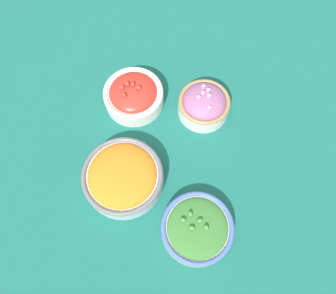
% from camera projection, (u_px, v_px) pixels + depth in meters
% --- Properties ---
extents(ground_plane, '(3.00, 3.00, 0.00)m').
position_uv_depth(ground_plane, '(168.00, 151.00, 0.85)').
color(ground_plane, '#196056').
extents(bowl_cherry_tomatoes, '(0.16, 0.16, 0.08)m').
position_uv_depth(bowl_cherry_tomatoes, '(134.00, 95.00, 0.87)').
color(bowl_cherry_tomatoes, silver).
rests_on(bowl_cherry_tomatoes, ground_plane).
extents(bowl_broccoli, '(0.17, 0.17, 0.06)m').
position_uv_depth(bowl_broccoli, '(197.00, 228.00, 0.75)').
color(bowl_broccoli, beige).
rests_on(bowl_broccoli, ground_plane).
extents(bowl_carrots, '(0.20, 0.20, 0.07)m').
position_uv_depth(bowl_carrots, '(123.00, 177.00, 0.78)').
color(bowl_carrots, '#B2C1CC').
rests_on(bowl_carrots, ground_plane).
extents(bowl_red_onion, '(0.14, 0.14, 0.08)m').
position_uv_depth(bowl_red_onion, '(204.00, 104.00, 0.86)').
color(bowl_red_onion, silver).
rests_on(bowl_red_onion, ground_plane).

